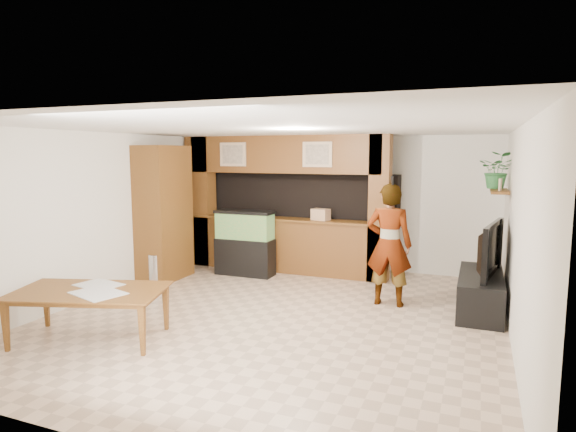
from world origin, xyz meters
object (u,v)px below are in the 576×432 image
at_px(dining_table, 89,316).
at_px(person, 389,245).
at_px(pantry_cabinet, 164,213).
at_px(aquarium, 245,243).
at_px(television, 483,248).

bearing_deg(dining_table, person, 24.25).
distance_m(pantry_cabinet, dining_table, 3.12).
height_order(pantry_cabinet, aquarium, pantry_cabinet).
relative_size(aquarium, person, 0.66).
height_order(person, dining_table, person).
bearing_deg(dining_table, aquarium, 67.97).
bearing_deg(pantry_cabinet, dining_table, -71.49).
height_order(pantry_cabinet, television, pantry_cabinet).
xyz_separation_m(aquarium, dining_table, (-0.29, -3.61, -0.28)).
xyz_separation_m(pantry_cabinet, aquarium, (1.24, 0.77, -0.61)).
height_order(television, dining_table, television).
xyz_separation_m(pantry_cabinet, television, (5.35, 0.13, -0.28)).
bearing_deg(television, person, 108.68).
bearing_deg(pantry_cabinet, person, -0.95).
relative_size(pantry_cabinet, aquarium, 1.98).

